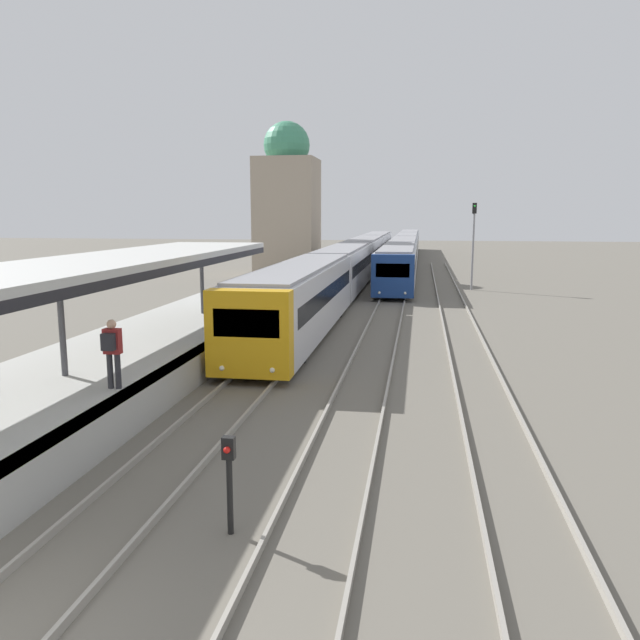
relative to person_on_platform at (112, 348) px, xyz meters
name	(u,v)px	position (x,y,z in m)	size (l,w,h in m)	color
platform_canopy	(59,269)	(-1.81, 0.97, 1.75)	(4.00, 26.01, 2.85)	beige
person_on_platform	(112,348)	(0.00, 0.00, 0.00)	(0.40, 0.40, 1.66)	#2D2D33
train_near	(356,259)	(2.18, 34.99, -0.27)	(2.56, 62.30, 2.99)	gold
train_far	(405,248)	(5.56, 51.62, -0.33)	(2.51, 57.92, 2.89)	navy
signal_post_near	(229,474)	(4.23, -4.46, -0.92)	(0.20, 0.21, 1.62)	black
signal_mast_far	(473,237)	(10.59, 29.70, 1.66)	(0.28, 0.29, 5.82)	gray
distant_domed_building	(287,204)	(-3.97, 38.36, 4.00)	(4.94, 4.94, 12.59)	gray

